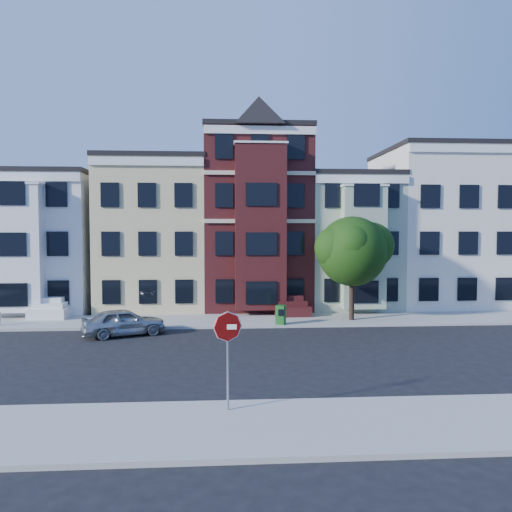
{
  "coord_description": "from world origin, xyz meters",
  "views": [
    {
      "loc": [
        -2.33,
        -21.28,
        5.45
      ],
      "look_at": [
        -0.75,
        2.46,
        4.2
      ],
      "focal_mm": 35.0,
      "sensor_mm": 36.0,
      "label": 1
    }
  ],
  "objects": [
    {
      "name": "ground",
      "position": [
        0.0,
        0.0,
        0.0
      ],
      "size": [
        120.0,
        120.0,
        0.0
      ],
      "primitive_type": "plane",
      "color": "black"
    },
    {
      "name": "far_sidewalk",
      "position": [
        0.0,
        8.0,
        0.07
      ],
      "size": [
        60.0,
        4.0,
        0.15
      ],
      "primitive_type": "cube",
      "color": "#9E9B93",
      "rests_on": "ground"
    },
    {
      "name": "near_sidewalk",
      "position": [
        0.0,
        -8.0,
        0.07
      ],
      "size": [
        60.0,
        4.0,
        0.15
      ],
      "primitive_type": "cube",
      "color": "#9E9B93",
      "rests_on": "ground"
    },
    {
      "name": "house_white",
      "position": [
        -15.0,
        14.5,
        4.5
      ],
      "size": [
        8.0,
        9.0,
        9.0
      ],
      "primitive_type": "cube",
      "color": "white",
      "rests_on": "ground"
    },
    {
      "name": "house_yellow",
      "position": [
        -7.0,
        14.5,
        5.0
      ],
      "size": [
        7.0,
        9.0,
        10.0
      ],
      "primitive_type": "cube",
      "color": "#D2C28A",
      "rests_on": "ground"
    },
    {
      "name": "house_brown",
      "position": [
        0.0,
        14.5,
        6.0
      ],
      "size": [
        7.0,
        9.0,
        12.0
      ],
      "primitive_type": "cube",
      "color": "#3B1212",
      "rests_on": "ground"
    },
    {
      "name": "house_green",
      "position": [
        6.5,
        14.5,
        4.5
      ],
      "size": [
        6.0,
        9.0,
        9.0
      ],
      "primitive_type": "cube",
      "color": "#9AAA8F",
      "rests_on": "ground"
    },
    {
      "name": "house_cream",
      "position": [
        13.5,
        14.5,
        5.5
      ],
      "size": [
        8.0,
        9.0,
        11.0
      ],
      "primitive_type": "cube",
      "color": "silver",
      "rests_on": "ground"
    },
    {
      "name": "street_tree",
      "position": [
        5.24,
        7.47,
        3.91
      ],
      "size": [
        6.82,
        6.82,
        7.53
      ],
      "primitive_type": null,
      "rotation": [
        0.0,
        0.0,
        0.06
      ],
      "color": "#1F470F",
      "rests_on": "far_sidewalk"
    },
    {
      "name": "parked_car",
      "position": [
        -7.44,
        4.55,
        0.71
      ],
      "size": [
        4.51,
        3.13,
        1.42
      ],
      "primitive_type": "imported",
      "rotation": [
        0.0,
        0.0,
        1.96
      ],
      "color": "#A8ABAF",
      "rests_on": "ground"
    },
    {
      "name": "newspaper_box",
      "position": [
        0.9,
        6.3,
        0.69
      ],
      "size": [
        0.62,
        0.59,
        1.08
      ],
      "primitive_type": "cube",
      "rotation": [
        0.0,
        0.0,
        -0.41
      ],
      "color": "#18591D",
      "rests_on": "far_sidewalk"
    },
    {
      "name": "stop_sign",
      "position": [
        -2.2,
        -6.83,
        1.8
      ],
      "size": [
        0.91,
        0.14,
        3.3
      ],
      "primitive_type": null,
      "rotation": [
        0.0,
        0.0,
        -0.02
      ],
      "color": "#B40D08",
      "rests_on": "near_sidewalk"
    }
  ]
}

